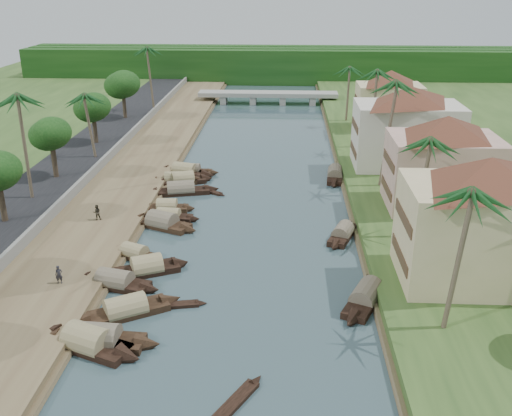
{
  "coord_description": "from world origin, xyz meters",
  "views": [
    {
      "loc": [
        3.59,
        -43.39,
        23.71
      ],
      "look_at": [
        0.79,
        10.31,
        2.0
      ],
      "focal_mm": 40.0,
      "sensor_mm": 36.0,
      "label": 1
    }
  ],
  "objects_px": {
    "building_near": "(482,220)",
    "person_near": "(59,275)",
    "sampan_0": "(97,339)",
    "sampan_1": "(88,343)",
    "bridge": "(268,95)"
  },
  "relations": [
    {
      "from": "bridge",
      "to": "building_near",
      "type": "xyz_separation_m",
      "value": [
        18.99,
        -74.0,
        4.66
      ]
    },
    {
      "from": "building_near",
      "to": "sampan_0",
      "type": "distance_m",
      "value": 30.12
    },
    {
      "from": "sampan_0",
      "to": "sampan_1",
      "type": "bearing_deg",
      "value": -136.25
    },
    {
      "from": "bridge",
      "to": "sampan_1",
      "type": "xyz_separation_m",
      "value": [
        -9.68,
        -83.14,
        -1.3
      ]
    },
    {
      "from": "sampan_0",
      "to": "person_near",
      "type": "xyz_separation_m",
      "value": [
        -5.17,
        6.95,
        1.16
      ]
    },
    {
      "from": "sampan_1",
      "to": "person_near",
      "type": "xyz_separation_m",
      "value": [
        -4.69,
        7.36,
        1.15
      ]
    },
    {
      "from": "bridge",
      "to": "sampan_0",
      "type": "relative_size",
      "value": 2.98
    },
    {
      "from": "person_near",
      "to": "sampan_1",
      "type": "bearing_deg",
      "value": -73.71
    },
    {
      "from": "building_near",
      "to": "sampan_1",
      "type": "xyz_separation_m",
      "value": [
        -28.67,
        -9.14,
        -5.96
      ]
    },
    {
      "from": "sampan_1",
      "to": "person_near",
      "type": "bearing_deg",
      "value": 144.36
    },
    {
      "from": "bridge",
      "to": "person_near",
      "type": "relative_size",
      "value": 18.04
    },
    {
      "from": "bridge",
      "to": "sampan_1",
      "type": "distance_m",
      "value": 83.71
    },
    {
      "from": "bridge",
      "to": "sampan_0",
      "type": "bearing_deg",
      "value": -96.35
    },
    {
      "from": "bridge",
      "to": "sampan_1",
      "type": "height_order",
      "value": "bridge"
    },
    {
      "from": "building_near",
      "to": "person_near",
      "type": "height_order",
      "value": "building_near"
    }
  ]
}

